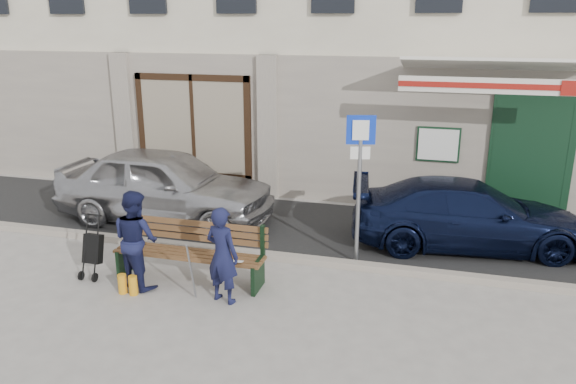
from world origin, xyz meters
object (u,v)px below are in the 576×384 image
at_px(parking_sign, 360,167).
at_px(man, 222,255).
at_px(woman, 136,239).
at_px(stroller, 93,250).
at_px(car_navy, 468,215).
at_px(car_silver, 165,185).
at_px(bench, 187,253).

relative_size(parking_sign, man, 1.74).
xyz_separation_m(man, woman, (-1.45, 0.13, 0.04)).
bearing_deg(man, parking_sign, -115.72).
bearing_deg(man, stroller, 10.29).
bearing_deg(man, car_navy, -122.00).
bearing_deg(man, woman, 10.86).
relative_size(car_silver, woman, 2.89).
bearing_deg(car_silver, woman, -159.84).
distance_m(car_silver, woman, 2.91).
bearing_deg(bench, car_navy, 31.56).
bearing_deg(bench, man, -31.58).
distance_m(car_silver, car_navy, 5.86).
bearing_deg(parking_sign, man, -145.73).
distance_m(car_silver, parking_sign, 4.28).
bearing_deg(car_silver, man, -139.08).
relative_size(car_silver, bench, 1.84).
xyz_separation_m(parking_sign, man, (-1.66, -1.85, -0.94)).
distance_m(man, stroller, 2.33).
relative_size(car_silver, parking_sign, 1.76).
distance_m(car_navy, parking_sign, 2.44).
relative_size(car_silver, man, 3.06).
distance_m(car_navy, man, 4.65).
xyz_separation_m(bench, man, (0.80, -0.49, 0.26)).
bearing_deg(woman, parking_sign, -127.75).
bearing_deg(car_navy, woman, 113.31).
distance_m(parking_sign, bench, 3.05).
xyz_separation_m(car_navy, man, (-3.46, -3.11, 0.12)).
distance_m(car_silver, bench, 2.90).
height_order(car_navy, stroller, car_navy).
distance_m(woman, stroller, 0.91).
bearing_deg(car_silver, parking_sign, -103.08).
relative_size(parking_sign, stroller, 2.51).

